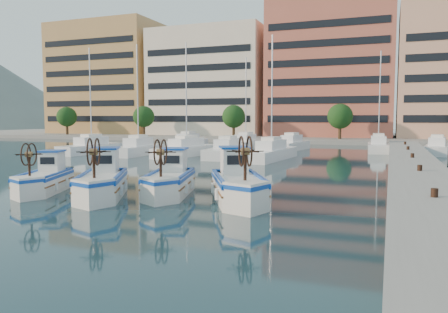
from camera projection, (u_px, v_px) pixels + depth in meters
ground at (137, 197)px, 21.39m from camera, size 300.00×300.00×0.00m
quay at (417, 177)px, 24.18m from camera, size 3.00×60.00×1.20m
waterfront at (378, 78)px, 77.70m from camera, size 180.00×40.00×25.60m
yacht_marina at (241, 148)px, 48.55m from camera, size 38.52×22.63×11.50m
fishing_boat_a at (45, 178)px, 22.96m from camera, size 3.14×4.47×2.69m
fishing_boat_b at (102, 180)px, 21.46m from camera, size 3.84×4.99×3.01m
fishing_boat_c at (170, 179)px, 22.13m from camera, size 3.04×4.82×2.92m
fishing_boat_d at (238, 183)px, 20.40m from camera, size 4.04×5.22×3.15m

